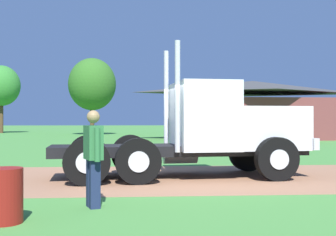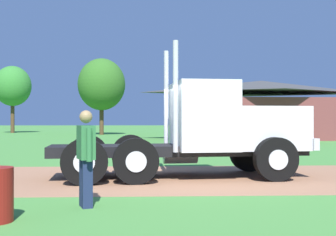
# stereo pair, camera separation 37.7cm
# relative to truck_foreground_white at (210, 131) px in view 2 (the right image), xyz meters

# --- Properties ---
(ground_plane) EXTENTS (200.00, 200.00, 0.00)m
(ground_plane) POSITION_rel_truck_foreground_white_xyz_m (-1.18, -0.16, -1.27)
(ground_plane) COLOR #47893A
(dirt_track) EXTENTS (120.00, 5.83, 0.01)m
(dirt_track) POSITION_rel_truck_foreground_white_xyz_m (-1.18, -0.16, -1.27)
(dirt_track) COLOR #A06E4F
(dirt_track) RESTS_ON ground_plane
(truck_foreground_white) EXTENTS (7.27, 3.10, 3.64)m
(truck_foreground_white) POSITION_rel_truck_foreground_white_xyz_m (0.00, 0.00, 0.00)
(truck_foreground_white) COLOR black
(truck_foreground_white) RESTS_ON ground_plane
(visitor_walking_mid) EXTENTS (0.41, 0.66, 1.78)m
(visitor_walking_mid) POSITION_rel_truck_foreground_white_xyz_m (-2.87, -4.09, -0.29)
(visitor_walking_mid) COLOR #33723F
(visitor_walking_mid) RESTS_ON ground_plane
(shed_building) EXTENTS (14.43, 8.54, 4.74)m
(shed_building) POSITION_rel_truck_foreground_white_xyz_m (7.37, 23.01, 1.01)
(shed_building) COLOR brown
(shed_building) RESTS_ON ground_plane
(tree_left) EXTENTS (4.24, 4.24, 7.80)m
(tree_left) POSITION_rel_truck_foreground_white_xyz_m (-17.66, 39.44, 4.16)
(tree_left) COLOR #513823
(tree_left) RESTS_ON ground_plane
(tree_mid) EXTENTS (4.86, 4.86, 7.86)m
(tree_mid) POSITION_rel_truck_foreground_white_xyz_m (-6.65, 33.08, 3.89)
(tree_mid) COLOR #513823
(tree_mid) RESTS_ON ground_plane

